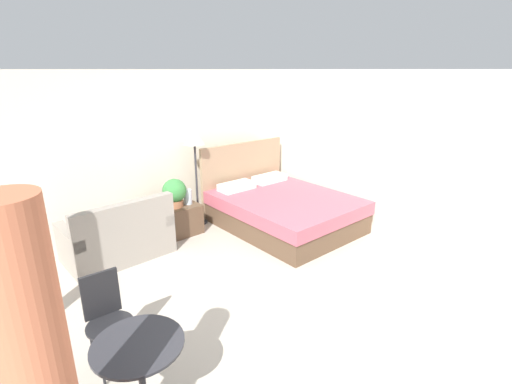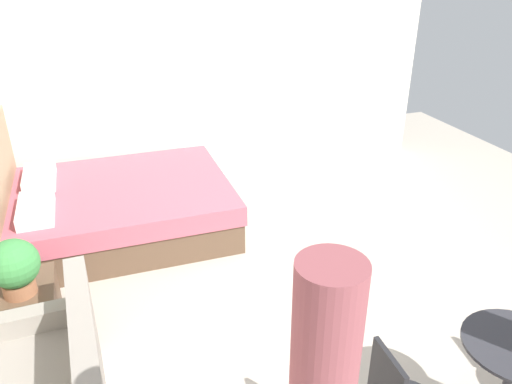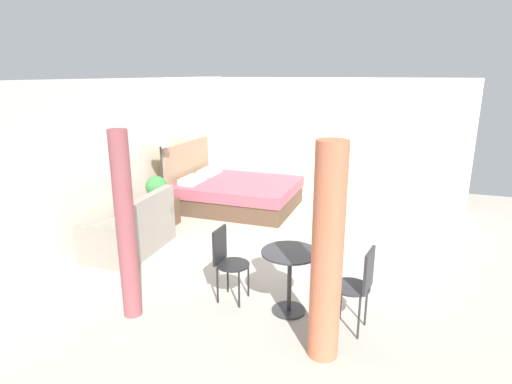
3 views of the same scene
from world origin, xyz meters
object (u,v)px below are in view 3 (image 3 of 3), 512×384
(bed, at_px, (235,193))
(potted_plant, at_px, (157,188))
(couch, at_px, (132,232))
(cafe_chair_near_couch, at_px, (226,257))
(nightstand, at_px, (162,213))
(balcony_table, at_px, (290,270))
(floor_lamp, at_px, (160,145))
(cafe_chair_near_window, at_px, (359,282))
(vase, at_px, (165,192))

(bed, xyz_separation_m, potted_plant, (-1.54, 0.82, 0.42))
(couch, relative_size, cafe_chair_near_couch, 1.58)
(nightstand, bearing_deg, cafe_chair_near_couch, -133.14)
(balcony_table, bearing_deg, cafe_chair_near_couch, 87.26)
(floor_lamp, xyz_separation_m, cafe_chair_near_window, (-2.54, -3.83, -0.80))
(bed, bearing_deg, couch, 165.20)
(floor_lamp, xyz_separation_m, balcony_table, (-2.41, -3.06, -0.85))
(nightstand, bearing_deg, floor_lamp, 26.17)
(couch, height_order, vase, couch)
(vase, relative_size, balcony_table, 0.32)
(bed, distance_m, vase, 1.58)
(nightstand, xyz_separation_m, vase, (0.12, -0.01, 0.36))
(potted_plant, distance_m, cafe_chair_near_window, 4.15)
(bed, height_order, balcony_table, bed)
(floor_lamp, distance_m, balcony_table, 3.98)
(nightstand, relative_size, balcony_table, 0.73)
(balcony_table, bearing_deg, couch, 71.92)
(couch, bearing_deg, nightstand, 7.46)
(vase, bearing_deg, bed, -31.33)
(vase, bearing_deg, balcony_table, -126.42)
(floor_lamp, xyz_separation_m, cafe_chair_near_couch, (-2.37, -2.28, -0.83))
(vase, height_order, cafe_chair_near_window, cafe_chair_near_window)
(potted_plant, distance_m, vase, 0.25)
(potted_plant, relative_size, vase, 1.90)
(bed, relative_size, nightstand, 4.27)
(couch, height_order, floor_lamp, floor_lamp)
(nightstand, bearing_deg, couch, -172.54)
(balcony_table, bearing_deg, cafe_chair_near_window, -99.59)
(vase, distance_m, cafe_chair_near_couch, 2.91)
(vase, relative_size, cafe_chair_near_window, 0.26)
(bed, distance_m, couch, 2.62)
(vase, bearing_deg, cafe_chair_near_couch, -134.96)
(nightstand, height_order, balcony_table, balcony_table)
(couch, distance_m, potted_plant, 1.09)
(floor_lamp, bearing_deg, cafe_chair_near_couch, -136.10)
(bed, distance_m, balcony_table, 3.98)
(nightstand, bearing_deg, balcony_table, -124.75)
(cafe_chair_near_couch, bearing_deg, potted_plant, 48.49)
(floor_lamp, bearing_deg, couch, -166.89)
(floor_lamp, height_order, cafe_chair_near_window, floor_lamp)
(floor_lamp, bearing_deg, bed, -45.35)
(vase, xyz_separation_m, cafe_chair_near_window, (-2.23, -3.61, -0.03))
(vase, xyz_separation_m, balcony_table, (-2.10, -2.84, -0.09))
(potted_plant, xyz_separation_m, vase, (0.22, -0.02, -0.13))
(floor_lamp, bearing_deg, cafe_chair_near_window, -123.52)
(couch, height_order, cafe_chair_near_couch, couch)
(nightstand, bearing_deg, cafe_chair_near_window, -120.20)
(potted_plant, xyz_separation_m, floor_lamp, (0.53, 0.20, 0.64))
(bed, xyz_separation_m, cafe_chair_near_window, (-3.55, -2.80, 0.26))
(bed, xyz_separation_m, vase, (-1.32, 0.81, 0.30))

